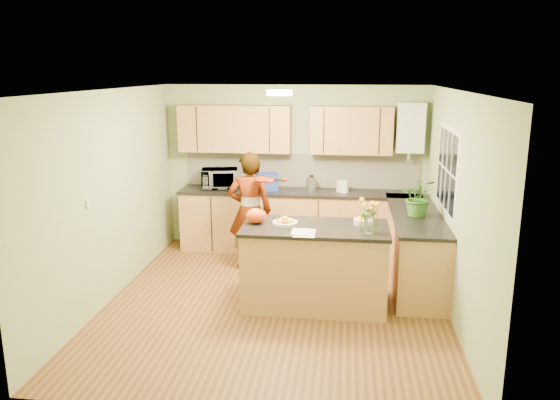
# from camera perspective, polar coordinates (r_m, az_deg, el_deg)

# --- Properties ---
(floor) EXTENTS (4.50, 4.50, 0.00)m
(floor) POSITION_cam_1_polar(r_m,az_deg,el_deg) (6.69, -0.38, -10.53)
(floor) COLOR #573819
(floor) RESTS_ON ground
(ceiling) EXTENTS (4.00, 4.50, 0.02)m
(ceiling) POSITION_cam_1_polar(r_m,az_deg,el_deg) (6.11, -0.42, 11.40)
(ceiling) COLOR white
(ceiling) RESTS_ON wall_back
(wall_back) EXTENTS (4.00, 0.02, 2.50)m
(wall_back) POSITION_cam_1_polar(r_m,az_deg,el_deg) (8.47, 1.58, 3.47)
(wall_back) COLOR #9EAE7C
(wall_back) RESTS_ON floor
(wall_front) EXTENTS (4.00, 0.02, 2.50)m
(wall_front) POSITION_cam_1_polar(r_m,az_deg,el_deg) (4.16, -4.44, -7.28)
(wall_front) COLOR #9EAE7C
(wall_front) RESTS_ON floor
(wall_left) EXTENTS (0.02, 4.50, 2.50)m
(wall_left) POSITION_cam_1_polar(r_m,az_deg,el_deg) (6.83, -17.27, 0.42)
(wall_left) COLOR #9EAE7C
(wall_left) RESTS_ON floor
(wall_right) EXTENTS (0.02, 4.50, 2.50)m
(wall_right) POSITION_cam_1_polar(r_m,az_deg,el_deg) (6.35, 17.80, -0.58)
(wall_right) COLOR #9EAE7C
(wall_right) RESTS_ON floor
(back_counter) EXTENTS (3.64, 0.62, 0.94)m
(back_counter) POSITION_cam_1_polar(r_m,az_deg,el_deg) (8.35, 2.03, -2.17)
(back_counter) COLOR #AC7545
(back_counter) RESTS_ON floor
(right_counter) EXTENTS (0.62, 2.24, 0.94)m
(right_counter) POSITION_cam_1_polar(r_m,az_deg,el_deg) (7.32, 13.86, -4.83)
(right_counter) COLOR #AC7545
(right_counter) RESTS_ON floor
(splashback) EXTENTS (3.60, 0.02, 0.52)m
(splashback) POSITION_cam_1_polar(r_m,az_deg,el_deg) (8.46, 2.24, 3.11)
(splashback) COLOR white
(splashback) RESTS_ON back_counter
(upper_cabinets) EXTENTS (3.20, 0.34, 0.70)m
(upper_cabinets) POSITION_cam_1_polar(r_m,az_deg,el_deg) (8.24, 0.26, 7.41)
(upper_cabinets) COLOR #AC7545
(upper_cabinets) RESTS_ON wall_back
(boiler) EXTENTS (0.40, 0.30, 0.86)m
(boiler) POSITION_cam_1_polar(r_m,az_deg,el_deg) (8.24, 13.45, 7.37)
(boiler) COLOR white
(boiler) RESTS_ON wall_back
(window_right) EXTENTS (0.01, 1.30, 1.05)m
(window_right) POSITION_cam_1_polar(r_m,az_deg,el_deg) (6.87, 17.03, 3.06)
(window_right) COLOR white
(window_right) RESTS_ON wall_right
(light_switch) EXTENTS (0.02, 0.09, 0.09)m
(light_switch) POSITION_cam_1_polar(r_m,az_deg,el_deg) (6.29, -19.39, -0.37)
(light_switch) COLOR white
(light_switch) RESTS_ON wall_left
(ceiling_lamp) EXTENTS (0.30, 0.30, 0.07)m
(ceiling_lamp) POSITION_cam_1_polar(r_m,az_deg,el_deg) (6.41, -0.06, 11.15)
(ceiling_lamp) COLOR #FFEABF
(ceiling_lamp) RESTS_ON ceiling
(peninsula_island) EXTENTS (1.68, 0.86, 0.97)m
(peninsula_island) POSITION_cam_1_polar(r_m,az_deg,el_deg) (6.44, 3.64, -6.87)
(peninsula_island) COLOR #AC7545
(peninsula_island) RESTS_ON floor
(fruit_dish) EXTENTS (0.29, 0.29, 0.10)m
(fruit_dish) POSITION_cam_1_polar(r_m,az_deg,el_deg) (6.31, 0.53, -2.29)
(fruit_dish) COLOR beige
(fruit_dish) RESTS_ON peninsula_island
(orange_bowl) EXTENTS (0.22, 0.22, 0.13)m
(orange_bowl) POSITION_cam_1_polar(r_m,az_deg,el_deg) (6.41, 8.70, -2.05)
(orange_bowl) COLOR beige
(orange_bowl) RESTS_ON peninsula_island
(flower_vase) EXTENTS (0.24, 0.24, 0.44)m
(flower_vase) POSITION_cam_1_polar(r_m,az_deg,el_deg) (6.04, 9.34, -0.75)
(flower_vase) COLOR silver
(flower_vase) RESTS_ON peninsula_island
(orange_bag) EXTENTS (0.29, 0.28, 0.18)m
(orange_bag) POSITION_cam_1_polar(r_m,az_deg,el_deg) (6.39, -2.54, -1.67)
(orange_bag) COLOR #EE4913
(orange_bag) RESTS_ON peninsula_island
(papers) EXTENTS (0.23, 0.32, 0.01)m
(papers) POSITION_cam_1_polar(r_m,az_deg,el_deg) (6.01, 2.58, -3.47)
(papers) COLOR silver
(papers) RESTS_ON peninsula_island
(violinist) EXTENTS (0.64, 0.46, 1.65)m
(violinist) POSITION_cam_1_polar(r_m,az_deg,el_deg) (7.51, -3.17, -1.18)
(violinist) COLOR #EAAD8F
(violinist) RESTS_ON floor
(violin) EXTENTS (0.61, 0.53, 0.15)m
(violin) POSITION_cam_1_polar(r_m,az_deg,el_deg) (7.15, -1.96, 2.16)
(violin) COLOR #4C0D04
(violin) RESTS_ON violinist
(microwave) EXTENTS (0.61, 0.47, 0.30)m
(microwave) POSITION_cam_1_polar(r_m,az_deg,el_deg) (8.43, -6.32, 2.24)
(microwave) COLOR white
(microwave) RESTS_ON back_counter
(blue_box) EXTENTS (0.37, 0.32, 0.25)m
(blue_box) POSITION_cam_1_polar(r_m,az_deg,el_deg) (8.26, -1.40, 1.92)
(blue_box) COLOR #203795
(blue_box) RESTS_ON back_counter
(kettle) EXTENTS (0.15, 0.15, 0.29)m
(kettle) POSITION_cam_1_polar(r_m,az_deg,el_deg) (8.23, 3.30, 1.79)
(kettle) COLOR #B6B6BB
(kettle) RESTS_ON back_counter
(jar_cream) EXTENTS (0.11, 0.11, 0.17)m
(jar_cream) POSITION_cam_1_polar(r_m,az_deg,el_deg) (8.20, 6.29, 1.45)
(jar_cream) COLOR beige
(jar_cream) RESTS_ON back_counter
(jar_white) EXTENTS (0.12, 0.12, 0.18)m
(jar_white) POSITION_cam_1_polar(r_m,az_deg,el_deg) (8.14, 6.77, 1.41)
(jar_white) COLOR white
(jar_white) RESTS_ON back_counter
(potted_plant) EXTENTS (0.49, 0.44, 0.49)m
(potted_plant) POSITION_cam_1_polar(r_m,az_deg,el_deg) (6.96, 14.36, 0.29)
(potted_plant) COLOR #346923
(potted_plant) RESTS_ON right_counter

